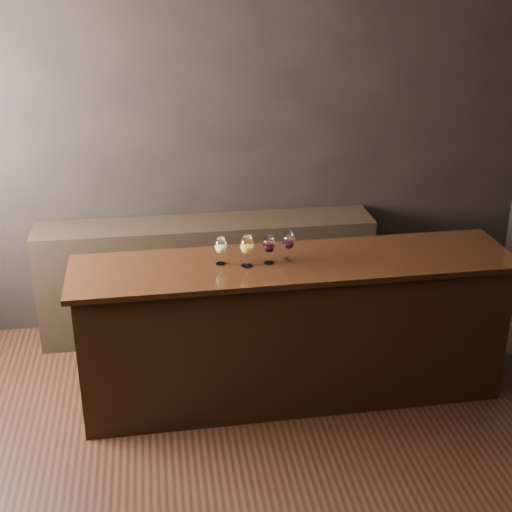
{
  "coord_description": "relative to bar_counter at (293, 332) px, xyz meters",
  "views": [
    {
      "loc": [
        -0.4,
        -2.92,
        2.81
      ],
      "look_at": [
        0.19,
        1.07,
        1.04
      ],
      "focal_mm": 50.0,
      "sensor_mm": 36.0,
      "label": 1
    }
  ],
  "objects": [
    {
      "name": "room_shell",
      "position": [
        -0.67,
        -0.95,
        1.33
      ],
      "size": [
        5.02,
        4.52,
        2.81
      ],
      "color": "black",
      "rests_on": "ground"
    },
    {
      "name": "bar_counter",
      "position": [
        0.0,
        0.0,
        0.0
      ],
      "size": [
        2.72,
        0.63,
        0.95
      ],
      "primitive_type": "cube",
      "rotation": [
        0.0,
        0.0,
        0.02
      ],
      "color": "black",
      "rests_on": "ground"
    },
    {
      "name": "bar_top",
      "position": [
        0.0,
        0.0,
        0.49
      ],
      "size": [
        2.81,
        0.69,
        0.04
      ],
      "primitive_type": "cube",
      "rotation": [
        0.0,
        0.0,
        0.02
      ],
      "color": "black",
      "rests_on": "bar_counter"
    },
    {
      "name": "back_bar_shelf",
      "position": [
        -0.48,
        0.96,
        -0.02
      ],
      "size": [
        2.52,
        0.4,
        0.91
      ],
      "primitive_type": "cube",
      "color": "black",
      "rests_on": "ground"
    },
    {
      "name": "glass_white",
      "position": [
        -0.46,
        0.02,
        0.63
      ],
      "size": [
        0.07,
        0.07,
        0.17
      ],
      "color": "white",
      "rests_on": "bar_top"
    },
    {
      "name": "glass_amber",
      "position": [
        -0.31,
        -0.03,
        0.65
      ],
      "size": [
        0.09,
        0.09,
        0.2
      ],
      "color": "white",
      "rests_on": "bar_top"
    },
    {
      "name": "glass_red_a",
      "position": [
        -0.17,
        -0.0,
        0.63
      ],
      "size": [
        0.07,
        0.07,
        0.17
      ],
      "color": "white",
      "rests_on": "bar_top"
    },
    {
      "name": "glass_red_b",
      "position": [
        -0.04,
        0.03,
        0.63
      ],
      "size": [
        0.08,
        0.08,
        0.18
      ],
      "color": "white",
      "rests_on": "bar_top"
    }
  ]
}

